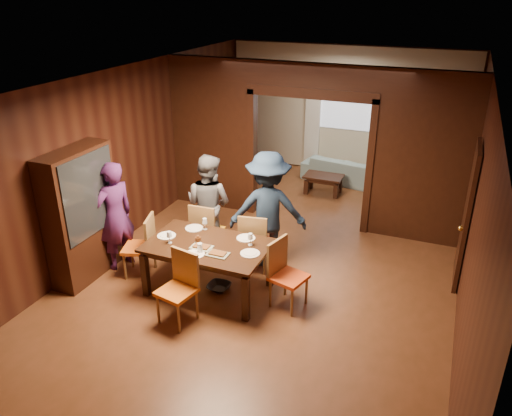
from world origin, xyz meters
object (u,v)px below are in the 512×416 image
at_px(chair_far_r, 255,240).
at_px(chair_near, 176,290).
at_px(person_grey, 209,204).
at_px(chair_left, 138,246).
at_px(hutch, 82,215).
at_px(sofa, 346,170).
at_px(dining_table, 209,267).
at_px(chair_right, 289,275).
at_px(chair_far_l, 208,230).
at_px(coffee_table, 323,184).
at_px(person_purple, 115,216).
at_px(person_navy, 268,210).

relative_size(chair_far_r, chair_near, 1.00).
height_order(person_grey, chair_left, person_grey).
bearing_deg(hutch, sofa, 62.77).
xyz_separation_m(sofa, dining_table, (-0.84, -5.05, 0.10)).
bearing_deg(hutch, chair_right, 6.83).
relative_size(person_grey, chair_far_l, 1.73).
bearing_deg(sofa, chair_far_r, 92.81).
xyz_separation_m(coffee_table, chair_left, (-1.74, -4.21, 0.28)).
relative_size(chair_right, hutch, 0.48).
relative_size(person_purple, person_grey, 1.03).
height_order(person_purple, person_grey, person_purple).
distance_m(chair_right, chair_near, 1.52).
distance_m(chair_far_l, hutch, 1.94).
bearing_deg(person_grey, person_purple, 49.94).
distance_m(dining_table, coffee_table, 4.25).
relative_size(sofa, chair_right, 1.96).
distance_m(person_purple, sofa, 5.57).
height_order(sofa, coffee_table, sofa).
xyz_separation_m(chair_right, chair_far_l, (-1.65, 0.81, 0.00)).
relative_size(coffee_table, hutch, 0.40).
bearing_deg(chair_far_r, chair_far_l, -13.87).
height_order(chair_right, chair_far_l, same).
xyz_separation_m(sofa, chair_far_l, (-1.31, -4.17, 0.21)).
relative_size(person_purple, hutch, 0.86).
relative_size(person_purple, coffee_table, 2.16).
height_order(dining_table, coffee_table, dining_table).
height_order(person_grey, chair_near, person_grey).
bearing_deg(coffee_table, chair_right, -81.29).
bearing_deg(chair_far_l, chair_left, 48.56).
bearing_deg(chair_near, chair_left, 156.15).
bearing_deg(hutch, coffee_table, 61.29).
height_order(person_navy, hutch, hutch).
bearing_deg(chair_right, hutch, 112.24).
xyz_separation_m(sofa, chair_left, (-2.03, -5.05, 0.21)).
height_order(person_purple, person_navy, person_navy).
relative_size(person_purple, chair_far_l, 1.78).
bearing_deg(person_purple, chair_near, 78.80).
distance_m(chair_right, chair_far_l, 1.84).
bearing_deg(chair_far_r, chair_left, 17.61).
xyz_separation_m(sofa, coffee_table, (-0.28, -0.84, -0.08)).
height_order(chair_right, chair_far_r, same).
bearing_deg(person_purple, hutch, -17.64).
xyz_separation_m(person_grey, chair_near, (0.49, -1.90, -0.35)).
xyz_separation_m(chair_far_r, hutch, (-2.30, -1.13, 0.52)).
xyz_separation_m(person_grey, sofa, (1.38, 3.96, -0.56)).
height_order(person_purple, chair_left, person_purple).
distance_m(person_grey, hutch, 1.96).
bearing_deg(chair_right, person_grey, 74.95).
bearing_deg(chair_left, chair_far_r, 100.01).
height_order(chair_far_r, hutch, hutch).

